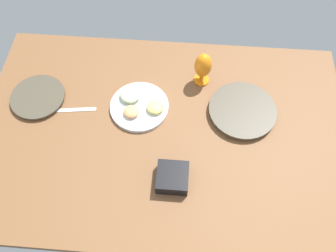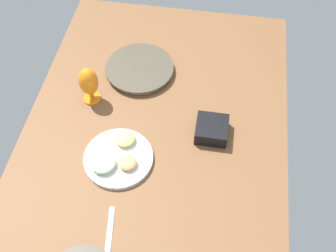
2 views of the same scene
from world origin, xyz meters
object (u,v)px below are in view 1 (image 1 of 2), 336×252
object	(u,v)px
dinner_plate_right	(242,111)
square_bowl_black	(172,177)
fruit_platter	(139,105)
hurricane_glass_orange	(203,67)
dinner_plate_left	(38,97)

from	to	relation	value
dinner_plate_right	square_bowl_black	size ratio (longest dim) A/B	2.40
fruit_platter	hurricane_glass_orange	size ratio (longest dim) A/B	1.51
fruit_platter	dinner_plate_left	bearing A→B (deg)	178.79
fruit_platter	square_bowl_black	size ratio (longest dim) A/B	2.11
fruit_platter	square_bowl_black	xyz separation A→B (cm)	(17.44, -33.63, 1.58)
dinner_plate_left	square_bowl_black	size ratio (longest dim) A/B	1.97
dinner_plate_right	dinner_plate_left	bearing A→B (deg)	179.81
hurricane_glass_orange	square_bowl_black	world-z (taller)	hurricane_glass_orange
dinner_plate_right	square_bowl_black	distance (cm)	44.65
fruit_platter	hurricane_glass_orange	world-z (taller)	hurricane_glass_orange
square_bowl_black	fruit_platter	bearing A→B (deg)	117.42
dinner_plate_right	hurricane_glass_orange	world-z (taller)	hurricane_glass_orange
dinner_plate_left	square_bowl_black	xyz separation A→B (cm)	(63.72, -34.60, 2.21)
dinner_plate_left	fruit_platter	distance (cm)	46.30
hurricane_glass_orange	fruit_platter	bearing A→B (deg)	-147.78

